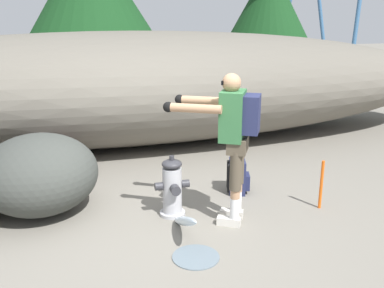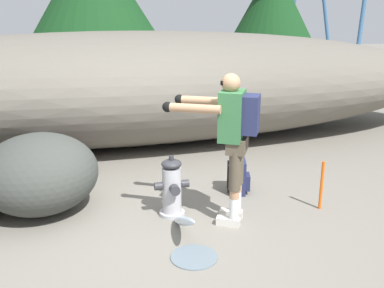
{
  "view_description": "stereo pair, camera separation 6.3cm",
  "coord_description": "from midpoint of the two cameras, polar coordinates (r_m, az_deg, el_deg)",
  "views": [
    {
      "loc": [
        -0.99,
        -4.2,
        2.22
      ],
      "look_at": [
        0.36,
        0.58,
        0.75
      ],
      "focal_mm": 40.28,
      "sensor_mm": 36.0,
      "label": 1
    },
    {
      "loc": [
        -0.93,
        -4.22,
        2.22
      ],
      "look_at": [
        0.36,
        0.58,
        0.75
      ],
      "focal_mm": 40.28,
      "sensor_mm": 36.0,
      "label": 2
    }
  ],
  "objects": [
    {
      "name": "ground_plane",
      "position": [
        4.86,
        -1.98,
        -10.94
      ],
      "size": [
        56.0,
        56.0,
        0.04
      ],
      "primitive_type": "cube",
      "color": "slate"
    },
    {
      "name": "dirt_embankment",
      "position": [
        7.87,
        -7.93,
        7.39
      ],
      "size": [
        12.91,
        3.2,
        1.99
      ],
      "primitive_type": "ellipsoid",
      "color": "#666056",
      "rests_on": "ground_plane"
    },
    {
      "name": "boulder_outlier",
      "position": [
        6.48,
        -17.29,
        -1.77
      ],
      "size": [
        0.85,
        0.91,
        0.54
      ],
      "primitive_type": "ellipsoid",
      "rotation": [
        0.0,
        0.0,
        3.23
      ],
      "color": "#413739",
      "rests_on": "ground_plane"
    },
    {
      "name": "fire_hydrant",
      "position": [
        4.97,
        -2.32,
        -5.87
      ],
      "size": [
        0.4,
        0.35,
        0.73
      ],
      "color": "#B2B2B7",
      "rests_on": "ground_plane"
    },
    {
      "name": "boulder_large",
      "position": [
        5.34,
        -19.18,
        -3.66
      ],
      "size": [
        1.52,
        1.56,
        0.93
      ],
      "primitive_type": "ellipsoid",
      "rotation": [
        0.0,
        0.0,
        1.44
      ],
      "color": "#3B3F3A",
      "rests_on": "ground_plane"
    },
    {
      "name": "utility_worker",
      "position": [
        4.59,
        5.68,
        1.8
      ],
      "size": [
        1.03,
        0.82,
        1.67
      ],
      "rotation": [
        0.0,
        0.0,
        2.62
      ],
      "color": "beige",
      "rests_on": "ground_plane"
    },
    {
      "name": "hydrant_water_jet",
      "position": [
        4.47,
        -0.4,
        -11.13
      ],
      "size": [
        0.46,
        1.06,
        0.46
      ],
      "color": "silver",
      "rests_on": "ground_plane"
    },
    {
      "name": "survey_stake",
      "position": [
        5.37,
        17.1,
        -5.25
      ],
      "size": [
        0.04,
        0.04,
        0.6
      ],
      "primitive_type": "cylinder",
      "color": "#E55914",
      "rests_on": "ground_plane"
    },
    {
      "name": "spare_backpack",
      "position": [
        5.66,
        6.42,
        -4.35
      ],
      "size": [
        0.34,
        0.35,
        0.47
      ],
      "rotation": [
        0.0,
        0.0,
        5.98
      ],
      "color": "#23284C",
      "rests_on": "ground_plane"
    }
  ]
}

